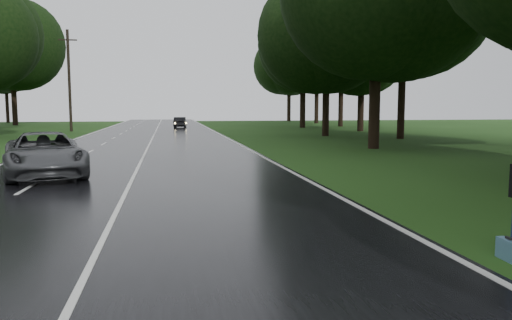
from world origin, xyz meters
The scene contains 10 objects.
ground centered at (0.00, 0.00, 0.00)m, with size 160.00×160.00×0.00m, color #204514.
road centered at (0.00, 20.00, 0.02)m, with size 12.00×140.00×0.04m, color black.
lane_center centered at (0.00, 20.00, 0.04)m, with size 0.12×140.00×0.01m, color silver.
grey_car centered at (-3.12, 10.68, 0.82)m, with size 2.59×5.61×1.56m, color #494B4E.
far_car centered at (2.65, 50.75, 0.67)m, with size 1.33×3.81×1.25m, color black.
suitcase centered at (6.64, -0.80, 0.17)m, with size 0.14×0.48×0.34m, color #48718E.
utility_pole_far centered at (-8.50, 44.72, 0.00)m, with size 1.80×0.28×10.19m, color black, non-canonical shape.
tree_right_d centered at (13.37, 19.84, 0.00)m, with size 10.02×10.02×15.66m, color black, non-canonical shape.
tree_right_e centered at (14.56, 32.58, 0.00)m, with size 9.20×9.20×14.37m, color black, non-canonical shape.
tree_right_f centered at (17.22, 49.36, 0.00)m, with size 10.61×10.61×16.57m, color black, non-canonical shape.
Camera 1 is at (1.23, -7.68, 2.49)m, focal length 34.26 mm.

